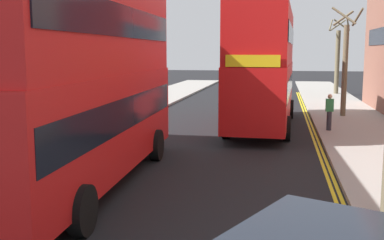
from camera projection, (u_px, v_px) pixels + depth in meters
sidewalk_right at (384, 153)px, 16.87m from camera, size 4.00×80.00×0.14m
sidewalk_left at (45, 140)px, 19.24m from camera, size 4.00×80.00×0.14m
kerb_line_outer at (328, 165)px, 15.31m from camera, size 0.10×56.00×0.01m
kerb_line_inner at (323, 165)px, 15.34m from camera, size 0.10×56.00×0.01m
double_decker_bus_away at (81, 75)px, 12.51m from camera, size 3.09×10.89×5.64m
double_decker_bus_oncoming at (264, 64)px, 22.56m from camera, size 3.10×10.89×5.64m
pedestrian_far at (329, 111)px, 21.17m from camera, size 0.34×0.22×1.62m
street_tree_near at (345, 64)px, 25.68m from camera, size 1.66×1.65×5.83m
street_tree_distant at (337, 58)px, 39.41m from camera, size 1.80×1.75×6.25m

